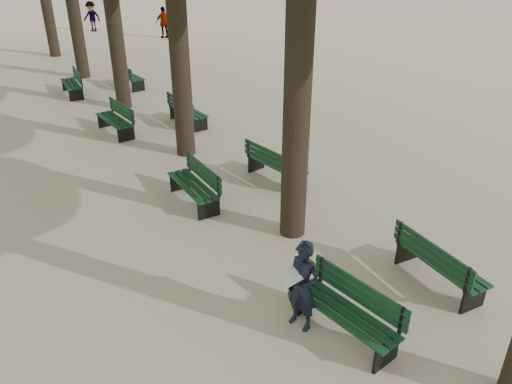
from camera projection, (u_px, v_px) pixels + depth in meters
ground at (332, 351)px, 7.45m from camera, size 120.00×120.00×0.00m
bench_left_0 at (345, 322)px, 7.61m from camera, size 0.77×1.85×0.92m
bench_left_1 at (194, 192)px, 11.41m from camera, size 0.64×1.82×0.92m
bench_left_2 at (115, 125)px, 15.38m from camera, size 0.69×1.83×0.92m
bench_left_3 at (72, 88)px, 19.02m from camera, size 0.74×1.85×0.92m
bench_right_0 at (439, 271)px, 8.77m from camera, size 0.75×1.85×0.92m
bench_right_1 at (276, 170)px, 12.46m from camera, size 0.76×1.85×0.92m
bench_right_2 at (188, 116)px, 16.14m from camera, size 0.63×1.82×0.92m
bench_right_3 at (130, 80)px, 20.04m from camera, size 0.65×1.82×0.92m
man_with_map at (303, 286)px, 7.59m from camera, size 0.67×0.68×1.54m
pedestrian_c at (164, 23)px, 29.11m from camera, size 1.05×0.42×1.76m
pedestrian_b at (92, 16)px, 31.11m from camera, size 1.04×1.11×1.80m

